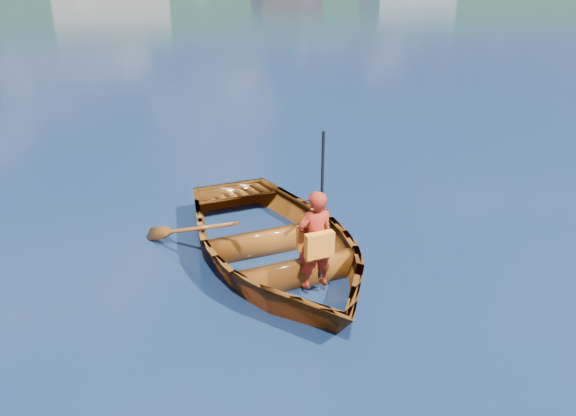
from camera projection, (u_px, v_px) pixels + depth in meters
The scene contains 3 objects.
ground at pixel (349, 228), 8.35m from camera, with size 600.00×600.00×0.00m.
rowboat at pixel (274, 243), 7.33m from camera, with size 3.43×4.45×0.85m.
child_paddler at pixel (315, 240), 6.45m from camera, with size 0.47×0.38×1.84m.
Camera 1 is at (-2.92, -7.00, 3.64)m, focal length 35.00 mm.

